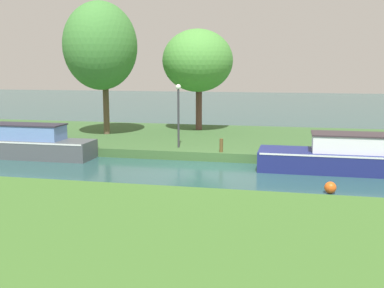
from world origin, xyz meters
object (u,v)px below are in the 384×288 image
lamp_post (178,108)px  channel_buoy (330,188)px  navy_barge (378,157)px  willow_tree_centre (198,61)px  slate_narrowboat (34,144)px  mooring_post_near (221,145)px  willow_tree_left (101,46)px

lamp_post → channel_buoy: size_ratio=7.48×
lamp_post → navy_barge: bearing=-12.4°
willow_tree_centre → slate_narrowboat: bearing=-127.2°
navy_barge → slate_narrowboat: 14.89m
lamp_post → mooring_post_near: lamp_post is taller
willow_tree_left → willow_tree_centre: bearing=32.7°
slate_narrowboat → willow_tree_left: (1.30, 4.91, 4.58)m
navy_barge → willow_tree_left: size_ratio=1.24×
navy_barge → channel_buoy: size_ratio=22.67×
willow_tree_centre → lamp_post: (0.35, -6.07, -2.23)m
slate_narrowboat → navy_barge: bearing=0.0°
navy_barge → slate_narrowboat: bearing=-180.0°
willow_tree_left → navy_barge: bearing=-19.9°
channel_buoy → lamp_post: bearing=140.4°
slate_narrowboat → willow_tree_left: size_ratio=0.74×
willow_tree_left → willow_tree_centre: willow_tree_left is taller
willow_tree_centre → mooring_post_near: (2.49, -6.83, -3.78)m
navy_barge → willow_tree_centre: bearing=138.2°
navy_barge → willow_tree_left: 15.16m
willow_tree_centre → mooring_post_near: bearing=-70.0°
willow_tree_centre → mooring_post_near: 8.20m
slate_narrowboat → channel_buoy: 13.37m
channel_buoy → mooring_post_near: bearing=133.4°
mooring_post_near → willow_tree_centre: bearing=110.0°
slate_narrowboat → willow_tree_centre: size_ratio=0.90×
channel_buoy → slate_narrowboat: bearing=164.7°
slate_narrowboat → mooring_post_near: 8.59m
navy_barge → willow_tree_left: bearing=160.1°
navy_barge → willow_tree_centre: size_ratio=1.51×
lamp_post → channel_buoy: (6.52, -5.39, -2.06)m
willow_tree_left → channel_buoy: (11.59, -8.42, -5.04)m
mooring_post_near → navy_barge: bearing=-9.9°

